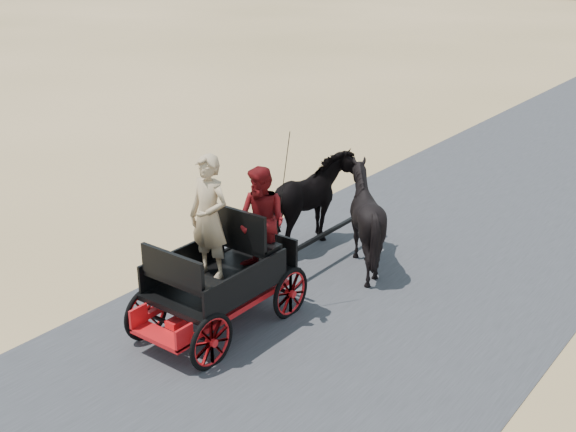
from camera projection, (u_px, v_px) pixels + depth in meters
The scene contains 7 objects.
ground at pixel (288, 349), 9.87m from camera, with size 140.00×140.00×0.00m, color tan.
road at pixel (288, 349), 9.87m from camera, with size 6.00×140.00×0.01m, color #38383A.
carriage at pixel (220, 303), 10.34m from camera, with size 1.30×2.40×0.72m, color black, non-canonical shape.
horse_left at pixel (311, 204), 12.69m from camera, with size 0.91×2.01×1.70m, color black.
horse_right at pixel (365, 218), 12.07m from camera, with size 1.37×1.54×1.70m, color black.
driver_man at pixel (209, 217), 10.03m from camera, with size 0.66×0.43×1.80m, color tan.
passenger_woman at pixel (262, 221), 10.19m from camera, with size 0.77×0.60×1.58m, color #660C0F.
Camera 1 is at (5.16, -6.75, 5.34)m, focal length 45.00 mm.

